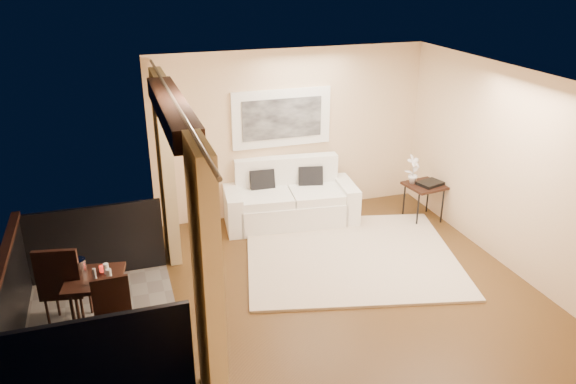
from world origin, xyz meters
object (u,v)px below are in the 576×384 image
sofa (289,200)px  balcony_chair_near (113,313)px  bistro_table (95,284)px  side_table (424,188)px  ice_bucket (78,268)px  balcony_chair_far (62,282)px  orchid (413,170)px

sofa → balcony_chair_near: bearing=-130.6°
bistro_table → balcony_chair_near: size_ratio=0.80×
side_table → ice_bucket: 5.41m
balcony_chair_far → orchid: bearing=-153.5°
bistro_table → orchid: bearing=18.6°
bistro_table → balcony_chair_near: 0.50m
sofa → orchid: orchid is taller
orchid → bistro_table: size_ratio=0.66×
side_table → ice_bucket: ice_bucket is taller
bistro_table → balcony_chair_far: (-0.35, 0.16, -0.00)m
bistro_table → balcony_chair_far: size_ratio=0.66×
orchid → balcony_chair_far: size_ratio=0.44×
orchid → ice_bucket: bearing=-162.9°
sofa → bistro_table: size_ratio=3.01×
side_table → ice_bucket: size_ratio=3.12×
balcony_chair_near → ice_bucket: bearing=119.2°
sofa → ice_bucket: 3.77m
side_table → balcony_chair_near: size_ratio=0.70×
sofa → balcony_chair_far: (-3.32, -1.99, 0.28)m
sofa → side_table: size_ratio=3.48×
orchid → balcony_chair_near: bearing=-156.0°
sofa → balcony_chair_near: 3.83m
balcony_chair_far → side_table: bearing=-155.0°
bistro_table → ice_bucket: (-0.15, 0.09, 0.18)m
sofa → ice_bucket: sofa is taller
side_table → ice_bucket: (-5.21, -1.44, 0.27)m
sofa → balcony_chair_far: 3.88m
balcony_chair_far → ice_bucket: 0.28m
sofa → balcony_chair_near: sofa is taller
sofa → bistro_table: sofa is taller
orchid → balcony_chair_near: 5.17m
balcony_chair_near → balcony_chair_far: bearing=128.8°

